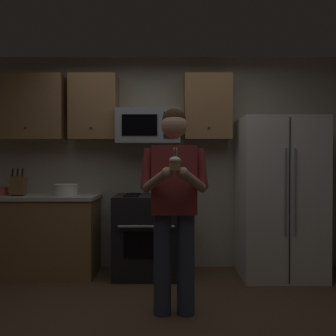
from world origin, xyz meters
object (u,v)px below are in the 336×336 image
at_px(knife_block, 20,186).
at_px(cupcake, 177,163).
at_px(bowl_large_white, 67,189).
at_px(bowl_small_colored, 2,191).
at_px(microwave, 150,127).
at_px(refrigerator, 281,197).
at_px(person, 176,198).
at_px(oven_range, 150,235).

height_order(knife_block, cupcake, cupcake).
distance_m(knife_block, bowl_large_white, 0.54).
height_order(bowl_large_white, bowl_small_colored, bowl_large_white).
bearing_deg(microwave, refrigerator, -6.03).
bearing_deg(bowl_small_colored, refrigerator, -1.09).
relative_size(bowl_large_white, person, 0.16).
bearing_deg(refrigerator, bowl_small_colored, 178.91).
bearing_deg(microwave, knife_block, -174.27).
bearing_deg(cupcake, microwave, 100.11).
distance_m(microwave, refrigerator, 1.72).
bearing_deg(person, microwave, 102.68).
xyz_separation_m(microwave, bowl_large_white, (-0.94, -0.13, -0.73)).
bearing_deg(refrigerator, cupcake, -130.49).
bearing_deg(person, bowl_small_colored, 149.92).
bearing_deg(bowl_large_white, person, -42.55).
distance_m(microwave, knife_block, 1.64).
relative_size(oven_range, person, 0.53).
bearing_deg(oven_range, cupcake, -79.08).
height_order(refrigerator, knife_block, refrigerator).
bearing_deg(bowl_small_colored, bowl_large_white, -2.39).
distance_m(refrigerator, knife_block, 2.98).
relative_size(knife_block, cupcake, 1.84).
height_order(bowl_large_white, person, person).
xyz_separation_m(refrigerator, bowl_small_colored, (-3.22, 0.06, 0.07)).
height_order(knife_block, bowl_small_colored, knife_block).
height_order(oven_range, knife_block, knife_block).
distance_m(bowl_small_colored, person, 2.31).
xyz_separation_m(oven_range, microwave, (0.00, 0.12, 1.26)).
bearing_deg(cupcake, oven_range, 100.92).
bearing_deg(knife_block, bowl_small_colored, 167.77).
distance_m(refrigerator, cupcake, 1.92).
height_order(microwave, refrigerator, microwave).
relative_size(microwave, person, 0.42).
height_order(bowl_small_colored, person, person).
relative_size(oven_range, microwave, 1.26).
relative_size(oven_range, refrigerator, 0.52).
distance_m(microwave, bowl_large_white, 1.20).
height_order(knife_block, person, person).
height_order(microwave, person, microwave).
bearing_deg(knife_block, microwave, 5.73).
bearing_deg(oven_range, microwave, 89.98).
relative_size(knife_block, bowl_large_white, 1.14).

